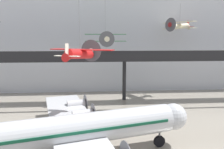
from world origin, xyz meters
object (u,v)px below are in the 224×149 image
(suspended_plane_green_biplane, at_px, (105,39))
(suspended_plane_red_highwing, at_px, (80,54))
(airliner_silver_main, at_px, (69,131))
(suspended_plane_cream_biplane, at_px, (179,26))

(suspended_plane_green_biplane, distance_m, suspended_plane_red_highwing, 15.06)
(airliner_silver_main, distance_m, suspended_plane_red_highwing, 9.11)
(suspended_plane_green_biplane, bearing_deg, suspended_plane_cream_biplane, 102.36)
(suspended_plane_green_biplane, height_order, suspended_plane_cream_biplane, suspended_plane_cream_biplane)
(suspended_plane_green_biplane, relative_size, suspended_plane_cream_biplane, 1.17)
(suspended_plane_green_biplane, distance_m, suspended_plane_cream_biplane, 16.16)
(suspended_plane_green_biplane, height_order, suspended_plane_red_highwing, suspended_plane_green_biplane)
(airliner_silver_main, relative_size, suspended_plane_red_highwing, 3.13)
(suspended_plane_cream_biplane, bearing_deg, suspended_plane_green_biplane, -15.56)
(suspended_plane_green_biplane, bearing_deg, airliner_silver_main, -15.21)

